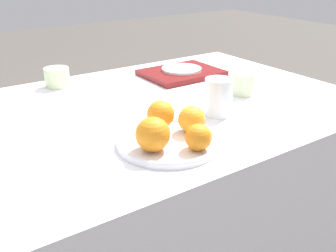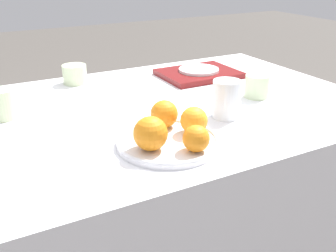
# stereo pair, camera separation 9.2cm
# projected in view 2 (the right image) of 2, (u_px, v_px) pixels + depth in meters

# --- Properties ---
(table) EXTENTS (1.33, 0.87, 0.73)m
(table) POSITION_uv_depth(u_px,v_px,m) (156.00, 207.00, 1.33)
(table) COLOR white
(table) RESTS_ON ground_plane
(fruit_platter) EXTENTS (0.25, 0.25, 0.02)m
(fruit_platter) POSITION_uv_depth(u_px,v_px,m) (168.00, 142.00, 0.94)
(fruit_platter) COLOR silver
(fruit_platter) RESTS_ON table
(orange_0) EXTENTS (0.07, 0.07, 0.07)m
(orange_0) POSITION_uv_depth(u_px,v_px,m) (164.00, 114.00, 1.00)
(orange_0) COLOR orange
(orange_0) RESTS_ON fruit_platter
(orange_1) EXTENTS (0.08, 0.08, 0.08)m
(orange_1) POSITION_uv_depth(u_px,v_px,m) (150.00, 134.00, 0.88)
(orange_1) COLOR orange
(orange_1) RESTS_ON fruit_platter
(orange_2) EXTENTS (0.06, 0.06, 0.06)m
(orange_2) POSITION_uv_depth(u_px,v_px,m) (196.00, 139.00, 0.87)
(orange_2) COLOR orange
(orange_2) RESTS_ON fruit_platter
(orange_3) EXTENTS (0.07, 0.07, 0.07)m
(orange_3) POSITION_uv_depth(u_px,v_px,m) (194.00, 120.00, 0.96)
(orange_3) COLOR orange
(orange_3) RESTS_ON fruit_platter
(water_glass) EXTENTS (0.08, 0.08, 0.11)m
(water_glass) POSITION_uv_depth(u_px,v_px,m) (226.00, 99.00, 1.09)
(water_glass) COLOR silver
(water_glass) RESTS_ON table
(serving_tray) EXTENTS (0.28, 0.22, 0.02)m
(serving_tray) POSITION_uv_depth(u_px,v_px,m) (199.00, 74.00, 1.47)
(serving_tray) COLOR maroon
(serving_tray) RESTS_ON table
(side_plate) EXTENTS (0.15, 0.15, 0.01)m
(side_plate) POSITION_uv_depth(u_px,v_px,m) (199.00, 70.00, 1.47)
(side_plate) COLOR white
(side_plate) RESTS_ON serving_tray
(cup_0) EXTENTS (0.08, 0.08, 0.07)m
(cup_0) POSITION_uv_depth(u_px,v_px,m) (257.00, 86.00, 1.25)
(cup_0) COLOR beige
(cup_0) RESTS_ON table
(cup_1) EXTENTS (0.07, 0.07, 0.08)m
(cup_1) POSITION_uv_depth(u_px,v_px,m) (3.00, 104.00, 1.08)
(cup_1) COLOR beige
(cup_1) RESTS_ON table
(cup_2) EXTENTS (0.08, 0.08, 0.07)m
(cup_2) POSITION_uv_depth(u_px,v_px,m) (75.00, 74.00, 1.38)
(cup_2) COLOR beige
(cup_2) RESTS_ON table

